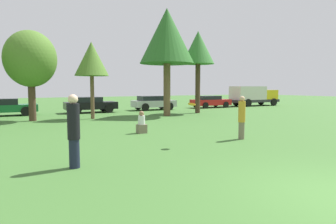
% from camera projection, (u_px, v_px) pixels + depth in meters
% --- Properties ---
extents(person_thrower, '(0.32, 0.32, 1.92)m').
position_uv_depth(person_thrower, '(74.00, 130.00, 7.55)').
color(person_thrower, '#191E33').
rests_on(person_thrower, ground).
extents(person_catcher, '(0.28, 0.28, 1.74)m').
position_uv_depth(person_catcher, '(242.00, 117.00, 11.77)').
color(person_catcher, '#726651').
rests_on(person_catcher, ground).
extents(frisbee, '(0.29, 0.28, 0.16)m').
position_uv_depth(frisbee, '(192.00, 104.00, 10.36)').
color(frisbee, orange).
extents(bystander_sitting, '(0.42, 0.35, 1.02)m').
position_uv_depth(bystander_sitting, '(142.00, 124.00, 13.36)').
color(bystander_sitting, '#726651').
rests_on(bystander_sitting, ground).
extents(tree_1, '(3.10, 3.10, 5.55)m').
position_uv_depth(tree_1, '(30.00, 59.00, 17.90)').
color(tree_1, '#473323').
rests_on(tree_1, ground).
extents(tree_2, '(2.21, 2.21, 5.06)m').
position_uv_depth(tree_2, '(92.00, 59.00, 19.12)').
color(tree_2, brown).
rests_on(tree_2, ground).
extents(tree_3, '(3.96, 3.96, 7.77)m').
position_uv_depth(tree_3, '(167.00, 37.00, 21.10)').
color(tree_3, brown).
rests_on(tree_3, ground).
extents(tree_4, '(2.61, 2.61, 6.57)m').
position_uv_depth(tree_4, '(198.00, 49.00, 23.40)').
color(tree_4, '#473323').
rests_on(tree_4, ground).
extents(parked_car_green, '(4.45, 1.97, 1.26)m').
position_uv_depth(parked_car_green, '(3.00, 107.00, 21.34)').
color(parked_car_green, '#196633').
rests_on(parked_car_green, ground).
extents(parked_car_black, '(4.18, 2.13, 1.30)m').
position_uv_depth(parked_car_black, '(90.00, 104.00, 24.10)').
color(parked_car_black, black).
rests_on(parked_car_black, ground).
extents(parked_car_silver, '(3.99, 2.02, 1.29)m').
position_uv_depth(parked_car_silver, '(153.00, 102.00, 26.99)').
color(parked_car_silver, '#B2B2B7').
rests_on(parked_car_silver, ground).
extents(parked_car_red, '(4.11, 2.03, 1.22)m').
position_uv_depth(parked_car_red, '(210.00, 101.00, 29.99)').
color(parked_car_red, red).
rests_on(parked_car_red, ground).
extents(delivery_truck_yellow, '(6.18, 2.34, 2.19)m').
position_uv_depth(delivery_truck_yellow, '(253.00, 95.00, 32.94)').
color(delivery_truck_yellow, '#2D2D33').
rests_on(delivery_truck_yellow, ground).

